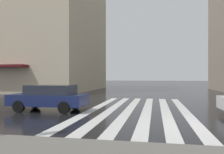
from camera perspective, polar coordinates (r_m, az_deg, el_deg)
ground_plane at (r=9.20m, az=19.32°, el=-11.53°), size 220.00×220.00×0.00m
zebra_crossing at (r=13.09m, az=6.65°, el=-8.07°), size 13.00×5.50×0.01m
car_navy at (r=12.80m, az=-15.53°, el=-4.86°), size 1.85×4.10×1.41m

